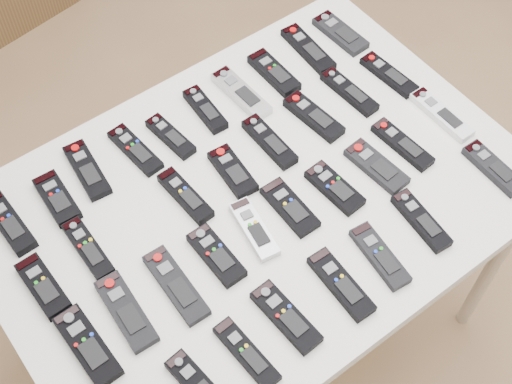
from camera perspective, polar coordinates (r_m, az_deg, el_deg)
ground at (r=2.41m, az=2.05°, el=-8.71°), size 4.00×4.00×0.00m
table at (r=1.73m, az=-0.00°, el=-1.44°), size 1.25×0.88×0.78m
remote_0 at (r=1.72m, az=-19.13°, el=-2.39°), size 0.06×0.18×0.02m
remote_1 at (r=1.73m, az=-15.62°, el=-0.51°), size 0.07×0.15×0.02m
remote_2 at (r=1.76m, az=-13.36°, el=1.73°), size 0.07×0.18×0.02m
remote_3 at (r=1.77m, az=-9.64°, el=3.34°), size 0.06×0.17×0.02m
remote_4 at (r=1.79m, az=-6.85°, el=4.43°), size 0.06×0.15×0.02m
remote_5 at (r=1.83m, az=-4.08°, el=6.60°), size 0.05×0.16×0.02m
remote_6 at (r=1.86m, az=-1.20°, el=7.89°), size 0.06×0.19×0.02m
remote_7 at (r=1.91m, az=1.44°, el=9.51°), size 0.06×0.17×0.02m
remote_8 at (r=1.98m, az=4.19°, el=11.34°), size 0.06×0.19×0.02m
remote_9 at (r=2.03m, az=6.77°, el=12.50°), size 0.07×0.17×0.02m
remote_10 at (r=1.62m, az=-16.66°, el=-7.25°), size 0.06×0.16×0.02m
remote_11 at (r=1.64m, az=-13.27°, el=-4.44°), size 0.05×0.17×0.02m
remote_12 at (r=1.68m, az=-5.67°, el=-0.30°), size 0.05×0.17×0.02m
remote_13 at (r=1.71m, az=-1.88°, el=1.66°), size 0.07×0.15×0.02m
remote_14 at (r=1.76m, az=1.09°, el=4.05°), size 0.05×0.17×0.02m
remote_15 at (r=1.82m, az=4.64°, el=6.04°), size 0.07×0.18×0.02m
remote_16 at (r=1.88m, az=7.47°, el=7.96°), size 0.05×0.18×0.02m
remote_17 at (r=1.94m, az=10.58°, el=9.21°), size 0.06×0.17×0.02m
remote_18 at (r=1.53m, az=-13.32°, el=-11.89°), size 0.07×0.19×0.02m
remote_19 at (r=1.55m, az=-10.34°, el=-9.37°), size 0.07×0.19×0.02m
remote_20 at (r=1.56m, az=-6.41°, el=-7.41°), size 0.06×0.20×0.02m
remote_21 at (r=1.59m, az=-3.19°, el=-5.08°), size 0.06×0.16×0.02m
remote_22 at (r=1.62m, az=-0.14°, el=-3.00°), size 0.07×0.17×0.02m
remote_23 at (r=1.65m, az=2.73°, el=-1.22°), size 0.06×0.16×0.02m
remote_24 at (r=1.69m, az=6.31°, el=0.33°), size 0.07×0.16×0.02m
remote_25 at (r=1.74m, az=9.62°, el=2.04°), size 0.07×0.17×0.02m
remote_26 at (r=1.80m, az=11.63°, el=3.75°), size 0.06×0.18×0.02m
remote_27 at (r=1.88m, az=14.62°, el=6.02°), size 0.05×0.19×0.02m
remote_30 at (r=1.49m, az=-0.76°, el=-12.78°), size 0.05×0.17×0.02m
remote_31 at (r=1.52m, az=2.41°, el=-9.95°), size 0.06×0.18×0.02m
remote_32 at (r=1.56m, az=6.81°, el=-7.33°), size 0.06×0.18×0.02m
remote_33 at (r=1.61m, az=9.88°, el=-5.06°), size 0.07×0.17×0.02m
remote_34 at (r=1.67m, az=13.07°, el=-2.24°), size 0.06×0.17×0.02m
remote_35 at (r=1.81m, az=18.46°, el=1.82°), size 0.05×0.17×0.02m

